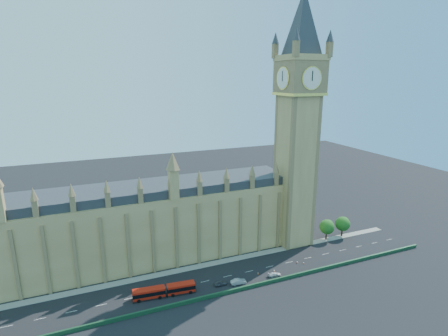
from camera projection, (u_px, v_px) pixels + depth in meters
name	position (u px, v px, depth m)	size (l,w,h in m)	color
ground	(216.00, 279.00, 114.94)	(400.00, 400.00, 0.00)	black
palace_westminster	(127.00, 226.00, 121.98)	(120.00, 20.00, 28.00)	#A3854F
elizabeth_tower	(299.00, 105.00, 127.72)	(20.59, 20.59, 105.00)	#A3854F
bridge_parapet	(227.00, 292.00, 106.73)	(160.00, 0.60, 1.20)	#1E4C2D
kerb_north	(207.00, 265.00, 123.43)	(160.00, 3.00, 0.16)	gray
tree_east_near	(327.00, 226.00, 141.73)	(6.00, 6.00, 8.50)	#382619
tree_east_far	(343.00, 223.00, 144.67)	(6.00, 6.00, 8.50)	#382619
red_bus	(164.00, 291.00, 105.59)	(18.92, 4.64, 3.19)	red
car_grey	(220.00, 283.00, 111.13)	(1.66, 4.12, 1.40)	#45464D
car_silver	(238.00, 282.00, 111.93)	(1.74, 4.99, 1.64)	#A1A4A9
car_white	(275.00, 274.00, 116.37)	(1.78, 4.37, 1.27)	silver
cone_a	(297.00, 262.00, 124.50)	(0.49, 0.49, 0.78)	black
cone_b	(274.00, 271.00, 118.80)	(0.66, 0.66, 0.79)	black
cone_c	(258.00, 273.00, 117.51)	(0.54, 0.54, 0.66)	black
cone_d	(304.00, 263.00, 124.17)	(0.42, 0.42, 0.63)	black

